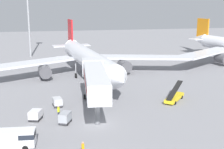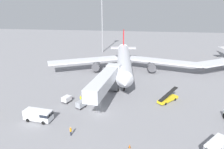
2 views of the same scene
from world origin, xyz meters
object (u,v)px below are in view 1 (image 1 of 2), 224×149
baggage_cart_rear_right (57,102)px  baggage_cart_far_left (65,117)px  baggage_cart_near_center (35,115)px  ground_crew_worker_foreground (59,111)px  airplane_at_gate (86,58)px  jet_bridge (95,78)px  ground_crew_worker_midground (83,148)px  service_van_far_right (13,138)px  belt_loader_truck (174,97)px

baggage_cart_rear_right → baggage_cart_far_left: 7.64m
baggage_cart_near_center → ground_crew_worker_foreground: (3.33, 0.32, 0.16)m
airplane_at_gate → jet_bridge: bearing=-94.4°
baggage_cart_rear_right → baggage_cart_far_left: bearing=-84.2°
airplane_at_gate → ground_crew_worker_midground: airplane_at_gate is taller
airplane_at_gate → baggage_cart_near_center: bearing=-113.8°
airplane_at_gate → service_van_far_right: airplane_at_gate is taller
baggage_cart_far_left → ground_crew_worker_foreground: (-0.81, 2.52, 0.09)m
airplane_at_gate → jet_bridge: size_ratio=2.65×
baggage_cart_near_center → ground_crew_worker_midground: size_ratio=1.43×
baggage_cart_near_center → airplane_at_gate: bearing=66.2°
jet_bridge → ground_crew_worker_foreground: bearing=-163.0°
belt_loader_truck → ground_crew_worker_foreground: bearing=-169.3°
baggage_cart_far_left → ground_crew_worker_midground: 10.03m
baggage_cart_rear_right → ground_crew_worker_foreground: bearing=-90.4°
jet_bridge → baggage_cart_far_left: 7.86m
jet_bridge → service_van_far_right: size_ratio=3.39×
belt_loader_truck → jet_bridge: bearing=-171.9°
belt_loader_truck → baggage_cart_near_center: (-23.31, -4.10, 0.06)m
ground_crew_worker_foreground → ground_crew_worker_midground: size_ratio=1.08×
belt_loader_truck → ground_crew_worker_midground: bearing=-137.7°
jet_bridge → baggage_cart_far_left: jet_bridge is taller
airplane_at_gate → baggage_cart_near_center: 26.89m
jet_bridge → ground_crew_worker_foreground: jet_bridge is taller
airplane_at_gate → baggage_cart_near_center: size_ratio=21.12×
service_van_far_right → belt_loader_truck: bearing=26.1°
airplane_at_gate → baggage_cart_far_left: size_ratio=20.94×
service_van_far_right → baggage_cart_rear_right: 15.01m
baggage_cart_rear_right → baggage_cart_near_center: 6.37m
service_van_far_right → baggage_cart_far_left: 9.02m
ground_crew_worker_midground → baggage_cart_rear_right: bearing=96.8°
belt_loader_truck → baggage_cart_near_center: bearing=-170.0°
airplane_at_gate → baggage_cart_near_center: (-10.76, -24.38, -3.63)m
service_van_far_right → baggage_cart_rear_right: (5.69, 13.89, -0.44)m
belt_loader_truck → baggage_cart_far_left: size_ratio=2.29×
belt_loader_truck → service_van_far_right: size_ratio=0.98×
airplane_at_gate → belt_loader_truck: (12.56, -20.28, -3.69)m
service_van_far_right → ground_crew_worker_foreground: bearing=57.3°
service_van_far_right → baggage_cart_rear_right: size_ratio=2.61×
baggage_cart_near_center → ground_crew_worker_foreground: ground_crew_worker_foreground is taller
baggage_cart_near_center → jet_bridge: bearing=12.9°
jet_bridge → ground_crew_worker_foreground: (-5.72, -1.75, -4.31)m
baggage_cart_rear_right → baggage_cart_near_center: (-3.37, -5.41, 0.01)m
ground_crew_worker_midground → ground_crew_worker_foreground: bearing=99.6°
service_van_far_right → jet_bridge: bearing=42.8°
airplane_at_gate → baggage_cart_far_left: 27.61m
airplane_at_gate → ground_crew_worker_midground: (-5.31, -36.51, -3.54)m
baggage_cart_rear_right → ground_crew_worker_midground: (2.08, -17.54, 0.09)m
service_van_far_right → ground_crew_worker_foreground: size_ratio=3.13×
belt_loader_truck → baggage_cart_rear_right: belt_loader_truck is taller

